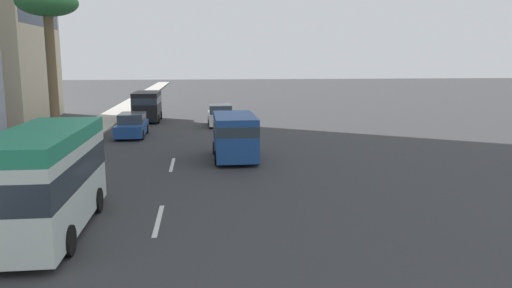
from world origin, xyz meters
name	(u,v)px	position (x,y,z in m)	size (l,w,h in m)	color
ground_plane	(180,135)	(31.50, 0.00, 0.00)	(198.00, 198.00, 0.00)	#38383A
sidewalk_right	(83,135)	(31.50, 6.58, 0.07)	(162.00, 2.51, 0.15)	#B2ADA3
lane_stripe_mid	(158,220)	(12.99, 0.00, 0.01)	(3.20, 0.16, 0.01)	silver
lane_stripe_far	(172,165)	(21.56, 0.00, 0.01)	(3.20, 0.16, 0.01)	silver
minibus_lead	(46,177)	(12.24, 3.20, 1.72)	(6.60, 2.35, 3.15)	silver
van_second	(235,134)	(22.61, -3.22, 1.35)	(4.71, 2.22, 2.35)	#1E478C
car_third	(132,125)	(31.19, 3.20, 0.75)	(4.60, 1.86, 1.57)	#1E478C
van_fourth	(147,105)	(39.44, 3.00, 1.44)	(4.80, 2.20, 2.51)	black
car_fifth	(220,116)	(35.93, -3.05, 0.80)	(4.24, 1.93, 1.70)	white
pedestrian_mid_block	(53,144)	(22.19, 5.85, 1.08)	(0.36, 0.28, 1.68)	#4C8C66
palm_tree	(48,11)	(26.25, 6.80, 7.81)	(3.32, 3.32, 8.89)	brown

